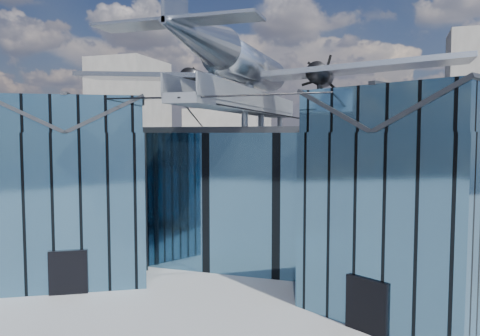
% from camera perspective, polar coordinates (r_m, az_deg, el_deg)
% --- Properties ---
extents(ground_plane, '(120.00, 120.00, 0.00)m').
position_cam_1_polar(ground_plane, '(30.03, -1.24, -14.10)').
color(ground_plane, gray).
extents(museum, '(32.88, 24.50, 17.60)m').
position_cam_1_polar(museum, '(34.28, 2.02, -2.34)').
color(museum, teal).
rests_on(museum, ground).
extents(bg_towers, '(77.00, 24.50, 26.00)m').
position_cam_1_polar(bg_towers, '(77.78, 12.42, 4.48)').
color(bg_towers, gray).
rests_on(bg_towers, ground).
extents(tree_side_w, '(4.56, 4.56, 5.42)m').
position_cam_1_polar(tree_side_w, '(49.74, -26.09, -2.91)').
color(tree_side_w, '#352415').
rests_on(tree_side_w, ground).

